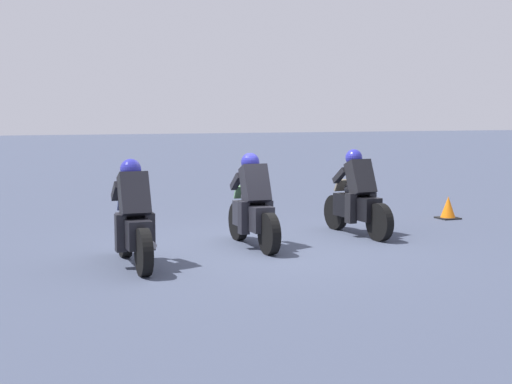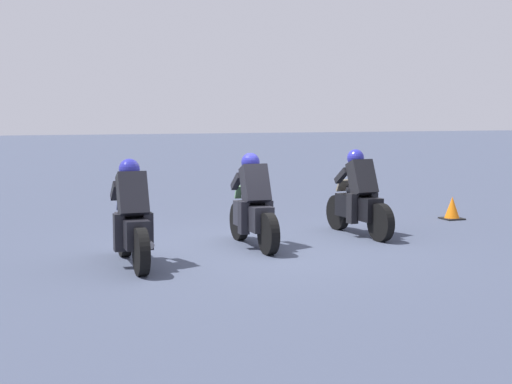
{
  "view_description": "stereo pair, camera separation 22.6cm",
  "coord_description": "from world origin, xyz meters",
  "px_view_note": "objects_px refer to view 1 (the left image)",
  "views": [
    {
      "loc": [
        -10.95,
        4.2,
        2.17
      ],
      "look_at": [
        0.07,
        0.01,
        0.9
      ],
      "focal_mm": 52.57,
      "sensor_mm": 36.0,
      "label": 1
    },
    {
      "loc": [
        -11.03,
        3.99,
        2.17
      ],
      "look_at": [
        0.07,
        0.01,
        0.9
      ],
      "focal_mm": 52.57,
      "sensor_mm": 36.0,
      "label": 2
    }
  ],
  "objects_px": {
    "rider_lane_c": "(133,222)",
    "traffic_cone": "(448,208)",
    "rider_lane_a": "(357,200)",
    "rider_lane_b": "(253,208)"
  },
  "relations": [
    {
      "from": "rider_lane_a",
      "to": "traffic_cone",
      "type": "xyz_separation_m",
      "value": [
        1.11,
        -2.69,
        -0.41
      ]
    },
    {
      "from": "rider_lane_b",
      "to": "traffic_cone",
      "type": "bearing_deg",
      "value": -72.2
    },
    {
      "from": "rider_lane_a",
      "to": "rider_lane_b",
      "type": "xyz_separation_m",
      "value": [
        -0.44,
        2.12,
        0.0
      ]
    },
    {
      "from": "rider_lane_a",
      "to": "traffic_cone",
      "type": "height_order",
      "value": "rider_lane_a"
    },
    {
      "from": "rider_lane_b",
      "to": "rider_lane_c",
      "type": "bearing_deg",
      "value": 110.78
    },
    {
      "from": "rider_lane_a",
      "to": "rider_lane_c",
      "type": "xyz_separation_m",
      "value": [
        -1.24,
        4.22,
        0.0
      ]
    },
    {
      "from": "rider_lane_b",
      "to": "traffic_cone",
      "type": "xyz_separation_m",
      "value": [
        1.55,
        -4.82,
        -0.41
      ]
    },
    {
      "from": "rider_lane_b",
      "to": "rider_lane_a",
      "type": "bearing_deg",
      "value": -78.28
    },
    {
      "from": "rider_lane_c",
      "to": "traffic_cone",
      "type": "relative_size",
      "value": 4.44
    },
    {
      "from": "rider_lane_a",
      "to": "rider_lane_b",
      "type": "bearing_deg",
      "value": 97.33
    }
  ]
}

